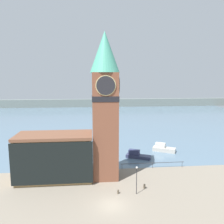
{
  "coord_description": "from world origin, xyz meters",
  "views": [
    {
      "loc": [
        -2.57,
        -28.02,
        17.31
      ],
      "look_at": [
        0.7,
        6.85,
        12.13
      ],
      "focal_mm": 35.0,
      "sensor_mm": 36.0,
      "label": 1
    }
  ],
  "objects_px": {
    "boat_near": "(137,155)",
    "mooring_bollard_far": "(144,186)",
    "lamp_post": "(137,175)",
    "boat_far": "(163,148)",
    "pier_building": "(55,157)",
    "mooring_bollard_near": "(118,191)",
    "clock_tower": "(105,103)"
  },
  "relations": [
    {
      "from": "clock_tower",
      "to": "pier_building",
      "type": "distance_m",
      "value": 12.82
    },
    {
      "from": "boat_far",
      "to": "lamp_post",
      "type": "height_order",
      "value": "lamp_post"
    },
    {
      "from": "clock_tower",
      "to": "mooring_bollard_far",
      "type": "bearing_deg",
      "value": -38.85
    },
    {
      "from": "clock_tower",
      "to": "pier_building",
      "type": "bearing_deg",
      "value": -179.91
    },
    {
      "from": "clock_tower",
      "to": "boat_near",
      "type": "distance_m",
      "value": 17.37
    },
    {
      "from": "pier_building",
      "to": "mooring_bollard_far",
      "type": "distance_m",
      "value": 15.93
    },
    {
      "from": "boat_near",
      "to": "mooring_bollard_near",
      "type": "distance_m",
      "value": 16.2
    },
    {
      "from": "boat_near",
      "to": "mooring_bollard_far",
      "type": "distance_m",
      "value": 13.84
    },
    {
      "from": "boat_near",
      "to": "lamp_post",
      "type": "xyz_separation_m",
      "value": [
        -3.31,
        -15.37,
        2.4
      ]
    },
    {
      "from": "boat_near",
      "to": "mooring_bollard_near",
      "type": "height_order",
      "value": "boat_near"
    },
    {
      "from": "boat_near",
      "to": "mooring_bollard_near",
      "type": "bearing_deg",
      "value": -87.11
    },
    {
      "from": "pier_building",
      "to": "mooring_bollard_far",
      "type": "relative_size",
      "value": 17.14
    },
    {
      "from": "pier_building",
      "to": "mooring_bollard_near",
      "type": "bearing_deg",
      "value": -30.46
    },
    {
      "from": "lamp_post",
      "to": "pier_building",
      "type": "bearing_deg",
      "value": 153.83
    },
    {
      "from": "mooring_bollard_near",
      "to": "mooring_bollard_far",
      "type": "bearing_deg",
      "value": 16.02
    },
    {
      "from": "pier_building",
      "to": "lamp_post",
      "type": "distance_m",
      "value": 14.64
    },
    {
      "from": "pier_building",
      "to": "boat_near",
      "type": "height_order",
      "value": "pier_building"
    },
    {
      "from": "clock_tower",
      "to": "mooring_bollard_near",
      "type": "bearing_deg",
      "value": -75.57
    },
    {
      "from": "mooring_bollard_far",
      "to": "mooring_bollard_near",
      "type": "bearing_deg",
      "value": -163.98
    },
    {
      "from": "boat_near",
      "to": "pier_building",
      "type": "bearing_deg",
      "value": -126.47
    },
    {
      "from": "clock_tower",
      "to": "mooring_bollard_near",
      "type": "xyz_separation_m",
      "value": [
        1.57,
        -6.09,
        -13.05
      ]
    },
    {
      "from": "pier_building",
      "to": "mooring_bollard_far",
      "type": "xyz_separation_m",
      "value": [
        14.74,
        -4.81,
        -3.65
      ]
    },
    {
      "from": "boat_far",
      "to": "clock_tower",
      "type": "bearing_deg",
      "value": -110.7
    },
    {
      "from": "boat_far",
      "to": "mooring_bollard_far",
      "type": "relative_size",
      "value": 7.41
    },
    {
      "from": "boat_near",
      "to": "boat_far",
      "type": "distance_m",
      "value": 8.28
    },
    {
      "from": "boat_far",
      "to": "pier_building",
      "type": "bearing_deg",
      "value": -122.86
    },
    {
      "from": "boat_far",
      "to": "mooring_bollard_far",
      "type": "distance_m",
      "value": 19.78
    },
    {
      "from": "mooring_bollard_far",
      "to": "lamp_post",
      "type": "distance_m",
      "value": 3.5
    },
    {
      "from": "mooring_bollard_near",
      "to": "lamp_post",
      "type": "xyz_separation_m",
      "value": [
        2.78,
        -0.37,
        2.66
      ]
    },
    {
      "from": "boat_near",
      "to": "lamp_post",
      "type": "distance_m",
      "value": 15.91
    },
    {
      "from": "clock_tower",
      "to": "boat_far",
      "type": "bearing_deg",
      "value": 40.53
    },
    {
      "from": "boat_near",
      "to": "lamp_post",
      "type": "bearing_deg",
      "value": -77.18
    }
  ]
}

